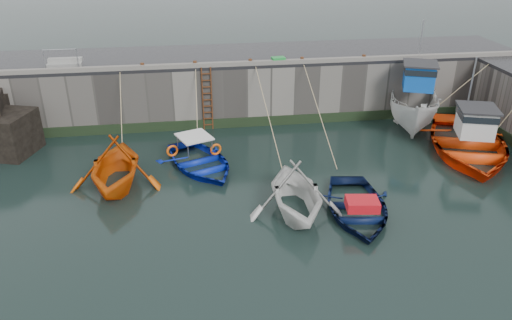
{
  "coord_description": "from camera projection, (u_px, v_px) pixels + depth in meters",
  "views": [
    {
      "loc": [
        -3.0,
        -13.64,
        9.63
      ],
      "look_at": [
        -0.49,
        3.55,
        1.2
      ],
      "focal_mm": 35.0,
      "sensor_mm": 36.0,
      "label": 1
    }
  ],
  "objects": [
    {
      "name": "bollard_c",
      "position": [
        250.0,
        62.0,
        24.45
      ],
      "size": [
        0.18,
        0.18,
        0.28
      ],
      "primitive_type": "cylinder",
      "color": "#3F1E0F",
      "rests_on": "road_back"
    },
    {
      "name": "boat_near_blacktrim",
      "position": [
        295.0,
        212.0,
        18.17
      ],
      "size": [
        3.72,
        4.3,
        2.26
      ],
      "primitive_type": "imported",
      "rotation": [
        0.0,
        0.0,
        -0.0
      ],
      "color": "silver",
      "rests_on": "ground"
    },
    {
      "name": "boat_near_blue_rope",
      "position": [
        197.0,
        136.0,
        24.5
      ],
      "size": [
        0.04,
        3.17,
        3.1
      ],
      "primitive_type": null,
      "color": "tan",
      "rests_on": "ground"
    },
    {
      "name": "railing",
      "position": [
        65.0,
        62.0,
        24.15
      ],
      "size": [
        1.6,
        1.05,
        1.0
      ],
      "color": "#A5A8AD",
      "rests_on": "road_back"
    },
    {
      "name": "kerb_back",
      "position": [
        246.0,
        63.0,
        24.35
      ],
      "size": [
        30.0,
        0.3,
        0.2
      ],
      "primitive_type": "cube",
      "color": "slate",
      "rests_on": "road_back"
    },
    {
      "name": "boat_near_white_rope",
      "position": [
        126.0,
        145.0,
        23.55
      ],
      "size": [
        0.04,
        3.94,
        3.1
      ],
      "primitive_type": null,
      "color": "tan",
      "rests_on": "ground"
    },
    {
      "name": "boat_near_blacktrim_rope",
      "position": [
        269.0,
        150.0,
        23.06
      ],
      "size": [
        0.04,
        6.52,
        3.1
      ],
      "primitive_type": null,
      "color": "tan",
      "rests_on": "ground"
    },
    {
      "name": "boat_far_white",
      "position": [
        414.0,
        105.0,
        25.47
      ],
      "size": [
        4.56,
        6.78,
        5.45
      ],
      "rotation": [
        0.0,
        0.0,
        -0.38
      ],
      "color": "silver",
      "rests_on": "ground"
    },
    {
      "name": "boat_near_navy_rope",
      "position": [
        317.0,
        148.0,
        23.19
      ],
      "size": [
        0.04,
        6.84,
        3.1
      ],
      "primitive_type": null,
      "color": "tan",
      "rests_on": "ground"
    },
    {
      "name": "quay_back",
      "position": [
        241.0,
        84.0,
        27.21
      ],
      "size": [
        30.0,
        5.0,
        3.0
      ],
      "primitive_type": "cube",
      "color": "slate",
      "rests_on": "ground"
    },
    {
      "name": "boat_near_white",
      "position": [
        118.0,
        185.0,
        20.0
      ],
      "size": [
        4.03,
        4.62,
        2.35
      ],
      "primitive_type": "imported",
      "rotation": [
        0.0,
        0.0,
        -0.04
      ],
      "color": "#DE580B",
      "rests_on": "ground"
    },
    {
      "name": "bollard_e",
      "position": [
        364.0,
        57.0,
        25.2
      ],
      "size": [
        0.18,
        0.18,
        0.28
      ],
      "primitive_type": "cylinder",
      "color": "#3F1E0F",
      "rests_on": "road_back"
    },
    {
      "name": "bollard_d",
      "position": [
        302.0,
        60.0,
        24.79
      ],
      "size": [
        0.18,
        0.18,
        0.28
      ],
      "primitive_type": "cylinder",
      "color": "#3F1E0F",
      "rests_on": "road_back"
    },
    {
      "name": "algae_back",
      "position": [
        247.0,
        122.0,
        25.5
      ],
      "size": [
        30.0,
        0.08,
        0.5
      ],
      "primitive_type": "cube",
      "color": "black",
      "rests_on": "ground"
    },
    {
      "name": "boat_near_navy",
      "position": [
        356.0,
        212.0,
        18.15
      ],
      "size": [
        3.86,
        4.96,
        0.94
      ],
      "primitive_type": "imported",
      "rotation": [
        0.0,
        0.0,
        -0.14
      ],
      "color": "#09153A",
      "rests_on": "ground"
    },
    {
      "name": "bollard_a",
      "position": [
        142.0,
        66.0,
        23.78
      ],
      "size": [
        0.18,
        0.18,
        0.28
      ],
      "primitive_type": "cylinder",
      "color": "#3F1E0F",
      "rests_on": "road_back"
    },
    {
      "name": "boat_far_orange",
      "position": [
        468.0,
        143.0,
        22.6
      ],
      "size": [
        6.87,
        8.17,
        4.45
      ],
      "rotation": [
        0.0,
        0.0,
        -0.31
      ],
      "color": "#FF440D",
      "rests_on": "ground"
    },
    {
      "name": "road_back",
      "position": [
        241.0,
        55.0,
        26.52
      ],
      "size": [
        30.0,
        5.0,
        0.16
      ],
      "primitive_type": "cube",
      "color": "black",
      "rests_on": "quay_back"
    },
    {
      "name": "boat_near_blue",
      "position": [
        200.0,
        167.0,
        21.47
      ],
      "size": [
        4.7,
        5.44,
        0.94
      ],
      "primitive_type": "imported",
      "rotation": [
        0.0,
        0.0,
        0.38
      ],
      "color": "#0B23AC",
      "rests_on": "ground"
    },
    {
      "name": "fish_crate",
      "position": [
        278.0,
        60.0,
        24.67
      ],
      "size": [
        0.69,
        0.49,
        0.31
      ],
      "primitive_type": "cube",
      "rotation": [
        0.0,
        0.0,
        0.12
      ],
      "color": "#1A9135",
      "rests_on": "road_back"
    },
    {
      "name": "ladder",
      "position": [
        207.0,
        99.0,
        24.61
      ],
      "size": [
        0.51,
        0.08,
        3.2
      ],
      "color": "#3F1E0F",
      "rests_on": "ground"
    },
    {
      "name": "ground",
      "position": [
        286.0,
        237.0,
        16.74
      ],
      "size": [
        120.0,
        120.0,
        0.0
      ],
      "primitive_type": "plane",
      "color": "black",
      "rests_on": "ground"
    },
    {
      "name": "bollard_b",
      "position": [
        195.0,
        64.0,
        24.1
      ],
      "size": [
        0.18,
        0.18,
        0.28
      ],
      "primitive_type": "cylinder",
      "color": "#3F1E0F",
      "rests_on": "road_back"
    }
  ]
}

